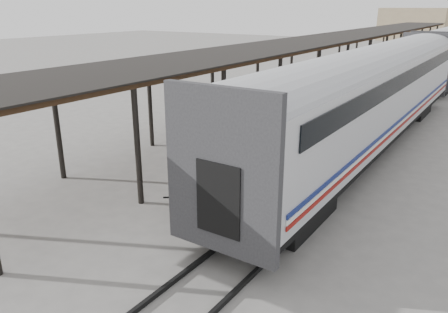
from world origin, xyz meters
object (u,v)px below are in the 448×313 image
Objects in this scene: porter at (204,160)px; baggage_cart at (210,184)px; luggage_tug at (352,88)px; pedestrian at (320,95)px.

baggage_cart is at bearing 16.98° from porter.
pedestrian is at bearing -86.30° from luggage_tug.
luggage_tug reaches higher than baggage_cart.
luggage_tug is 0.90× the size of porter.
luggage_tug is at bearing 113.57° from baggage_cart.
baggage_cart is 1.60× the size of pedestrian.
porter is (2.30, -21.44, 1.15)m from luggage_tug.
luggage_tug is at bearing 2.08° from porter.
porter reaches higher than luggage_tug.
porter is (0.25, -0.65, 1.09)m from baggage_cart.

